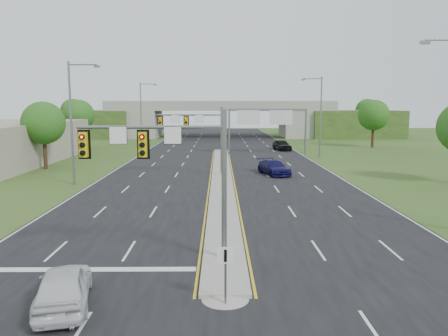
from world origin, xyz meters
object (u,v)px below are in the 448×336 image
signal_mast_far (199,130)px  car_white (64,286)px  signal_mast_near (173,160)px  car_far_c (282,145)px  keep_right_sign (225,266)px  car_far_b (274,167)px  sign_gantry (267,119)px  overpass (221,121)px

signal_mast_far → car_white: size_ratio=1.58×
signal_mast_near → car_white: (-3.51, -4.44, -3.95)m
car_white → car_far_c: bearing=-119.2°
keep_right_sign → car_far_b: bearing=79.7°
signal_mast_near → car_white: size_ratio=1.58×
sign_gantry → car_far_c: size_ratio=2.35×
car_white → sign_gantry: bearing=-117.5°
keep_right_sign → car_far_b: 30.47m
overpass → car_far_b: overpass is taller
car_far_b → car_white: bearing=-127.3°
signal_mast_near → sign_gantry: bearing=78.8°
signal_mast_far → keep_right_sign: bearing=-85.6°
keep_right_sign → car_white: (-5.78, 0.01, -0.74)m
signal_mast_near → signal_mast_far: size_ratio=1.00×
signal_mast_near → overpass: bearing=88.4°
signal_mast_far → car_far_b: 8.68m
signal_mast_near → car_far_c: bearing=76.5°
sign_gantry → car_white: 51.18m
car_far_c → sign_gantry: bearing=-131.1°
signal_mast_near → keep_right_sign: signal_mast_near is taller
signal_mast_far → keep_right_sign: 29.71m
car_white → car_far_c: (15.59, 54.94, 0.08)m
car_white → car_far_c: car_far_c is taller
signal_mast_far → overpass: (2.26, 55.07, -1.17)m
car_far_b → sign_gantry: bearing=69.6°
signal_mast_near → overpass: overpass is taller
signal_mast_near → signal_mast_far: bearing=90.0°
signal_mast_far → sign_gantry: bearing=65.9°
signal_mast_far → overpass: overpass is taller
keep_right_sign → car_white: 5.82m
signal_mast_far → overpass: bearing=87.6°
signal_mast_near → overpass: 80.11m
overpass → car_far_b: (5.44, -54.55, -2.78)m
signal_mast_far → keep_right_sign: size_ratio=3.18×
car_far_c → car_far_b: bearing=-111.4°
keep_right_sign → overpass: bearing=90.0°
sign_gantry → overpass: size_ratio=0.14×
sign_gantry → car_far_c: 7.70m
keep_right_sign → signal_mast_near: bearing=116.9°
car_white → car_far_b: 31.99m
car_white → signal_mast_near: bearing=-141.7°
signal_mast_near → car_white: bearing=-128.4°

